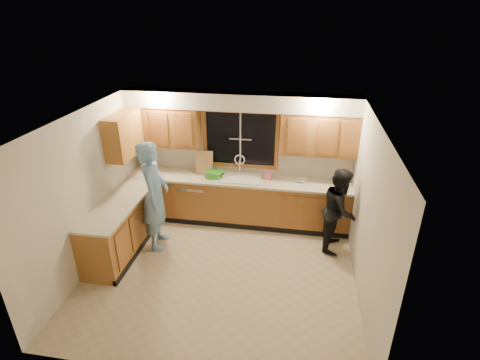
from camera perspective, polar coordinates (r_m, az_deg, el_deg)
name	(u,v)px	position (r m, az deg, el deg)	size (l,w,h in m)	color
floor	(221,272)	(6.18, -2.92, -13.83)	(4.20, 4.20, 0.00)	#BCAC91
ceiling	(217,121)	(4.99, -3.55, 9.00)	(4.20, 4.20, 0.00)	silver
wall_back	(241,156)	(7.16, 0.08, 3.65)	(4.20, 4.20, 0.00)	beige
wall_left	(86,193)	(6.24, -22.38, -1.82)	(3.80, 3.80, 0.00)	beige
wall_right	(368,216)	(5.46, 18.96, -5.23)	(3.80, 3.80, 0.00)	beige
base_cabinets_back	(238,201)	(7.24, -0.31, -3.19)	(4.20, 0.60, 0.88)	#A4692F
base_cabinets_left	(122,227)	(6.75, -17.57, -6.84)	(0.60, 1.90, 0.88)	#A4692F
countertop_back	(238,180)	(7.02, -0.34, 0.05)	(4.20, 0.63, 0.04)	beige
countertop_left	(119,203)	(6.51, -17.98, -3.42)	(0.63, 1.90, 0.04)	beige
upper_cabinets_left	(164,126)	(7.18, -11.54, 8.06)	(1.35, 0.33, 0.75)	#A4692F
upper_cabinets_right	(319,134)	(6.73, 11.98, 6.86)	(1.35, 0.33, 0.75)	#A4692F
upper_cabinets_return	(123,135)	(6.85, -17.33, 6.56)	(0.33, 0.90, 0.75)	#A4692F
soffit	(239,101)	(6.66, -0.17, 11.91)	(4.20, 0.35, 0.30)	silver
window_frame	(240,139)	(7.03, 0.07, 6.27)	(1.44, 0.03, 1.14)	black
sink	(238,181)	(7.05, -0.32, -0.14)	(0.86, 0.52, 0.57)	white
dishwasher	(195,199)	(7.42, -6.82, -2.89)	(0.60, 0.56, 0.82)	white
stove	(105,246)	(6.33, -19.82, -9.42)	(0.58, 0.75, 0.90)	white
man	(155,196)	(6.45, -12.84, -2.39)	(0.70, 0.46, 1.93)	#6C9CCC
woman	(340,210)	(6.55, 14.93, -4.40)	(0.72, 0.56, 1.49)	black
knife_block	(151,164)	(7.59, -13.44, 2.44)	(0.12, 0.10, 0.22)	#9D5E2B
cutting_board	(204,162)	(7.20, -5.45, 2.72)	(0.33, 0.02, 0.44)	tan
dish_crate	(215,175)	(7.04, -3.86, 0.84)	(0.28, 0.26, 0.13)	#308F25
soap_bottle	(269,175)	(6.96, 4.42, 0.82)	(0.09, 0.09, 0.19)	pink
bowl	(301,180)	(6.98, 9.32, -0.05)	(0.20, 0.20, 0.05)	silver
can_left	(223,176)	(6.98, -2.59, 0.55)	(0.06, 0.06, 0.11)	beige
can_right	(219,176)	(6.98, -3.17, 0.55)	(0.06, 0.06, 0.11)	beige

